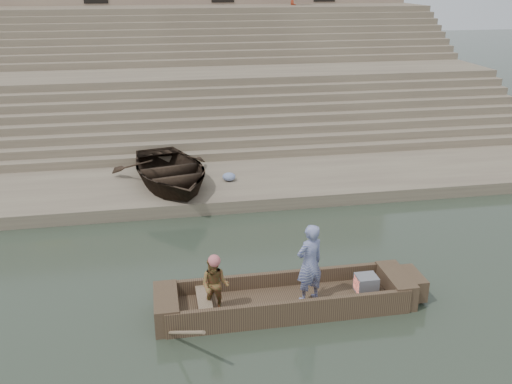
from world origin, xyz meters
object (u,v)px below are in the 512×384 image
object	(u,v)px
television	(366,284)
standing_man	(310,263)
main_rowboat	(285,304)
beached_rowboat	(170,171)
rowing_man	(215,285)

from	to	relation	value
television	standing_man	bearing A→B (deg)	-176.18
main_rowboat	beached_rowboat	world-z (taller)	beached_rowboat
rowing_man	beached_rowboat	world-z (taller)	rowing_man
beached_rowboat	main_rowboat	bearing A→B (deg)	-85.07
main_rowboat	rowing_man	world-z (taller)	rowing_man
main_rowboat	rowing_man	bearing A→B (deg)	-173.12
main_rowboat	beached_rowboat	size ratio (longest dim) A/B	1.08
standing_man	television	size ratio (longest dim) A/B	3.88
rowing_man	television	bearing A→B (deg)	23.61
main_rowboat	standing_man	xyz separation A→B (m)	(0.50, -0.09, 1.00)
television	beached_rowboat	distance (m)	8.23
standing_man	television	world-z (taller)	standing_man
main_rowboat	rowing_man	distance (m)	1.71
standing_man	television	xyz separation A→B (m)	(1.34, 0.09, -0.69)
main_rowboat	standing_man	bearing A→B (deg)	-10.15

